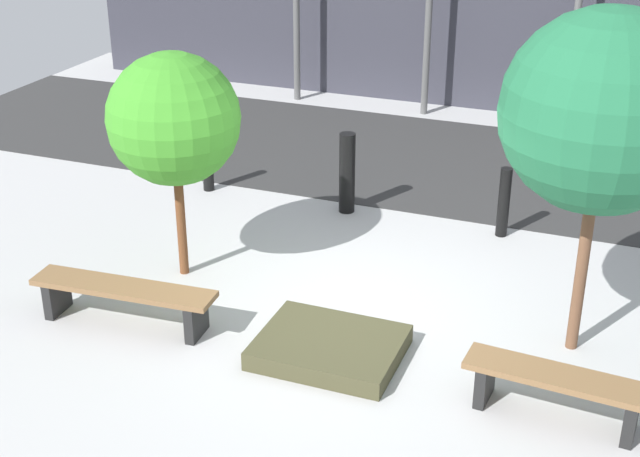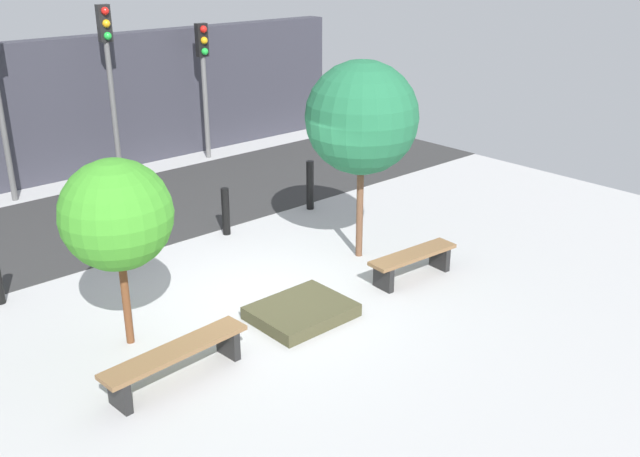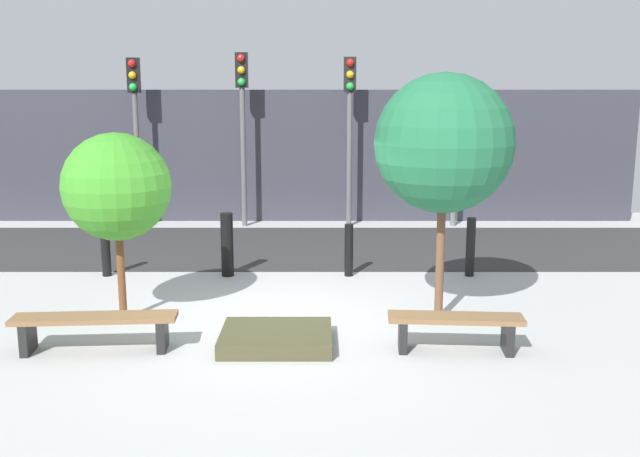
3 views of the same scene
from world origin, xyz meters
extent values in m
plane|color=#ADADAD|center=(0.00, 0.00, 0.00)|extent=(18.00, 18.00, 0.00)
cube|color=#303030|center=(0.00, 4.87, 0.01)|extent=(18.00, 4.02, 0.01)
cube|color=#33333D|center=(0.00, 8.05, 1.57)|extent=(16.20, 0.50, 3.14)
cube|color=black|center=(-3.00, -1.03, 0.20)|extent=(0.13, 0.39, 0.39)
cube|color=black|center=(-1.39, -0.92, 0.20)|extent=(0.13, 0.39, 0.39)
cube|color=brown|center=(-2.19, -0.97, 0.42)|extent=(1.99, 0.52, 0.06)
cube|color=black|center=(1.56, -0.93, 0.19)|extent=(0.13, 0.39, 0.39)
cube|color=black|center=(2.82, -1.02, 0.19)|extent=(0.13, 0.39, 0.39)
cube|color=brown|center=(2.19, -0.97, 0.42)|extent=(1.65, 0.50, 0.06)
cube|color=#424028|center=(0.00, -0.77, 0.10)|extent=(1.38, 1.10, 0.19)
cylinder|color=brown|center=(-2.19, 0.26, 0.73)|extent=(0.11, 0.11, 1.46)
sphere|color=#3D9128|center=(-2.19, 0.26, 1.86)|extent=(1.45, 1.45, 1.45)
cylinder|color=brown|center=(2.19, 0.26, 0.96)|extent=(0.12, 0.12, 1.93)
sphere|color=#216740|center=(2.19, 0.26, 2.44)|extent=(1.86, 1.86, 1.86)
cylinder|color=black|center=(-1.04, 2.61, 0.55)|extent=(0.21, 0.21, 1.09)
cylinder|color=black|center=(1.04, 2.61, 0.45)|extent=(0.15, 0.15, 0.90)
cylinder|color=black|center=(3.11, 2.61, 0.51)|extent=(0.15, 0.15, 1.01)
cylinder|color=#565656|center=(-1.22, 7.19, 1.98)|extent=(0.12, 0.12, 3.96)
cylinder|color=#585858|center=(1.22, 7.19, 1.93)|extent=(0.12, 0.12, 3.86)
cube|color=black|center=(1.22, 7.19, 3.47)|extent=(0.28, 0.16, 0.78)
sphere|color=red|center=(1.22, 7.08, 3.73)|extent=(0.17, 0.17, 0.17)
sphere|color=orange|center=(1.22, 7.08, 3.47)|extent=(0.17, 0.17, 0.17)
sphere|color=green|center=(1.22, 7.08, 3.21)|extent=(0.17, 0.17, 0.17)
cylinder|color=slate|center=(3.66, 7.19, 1.65)|extent=(0.12, 0.12, 3.31)
cube|color=black|center=(3.66, 7.19, 2.92)|extent=(0.28, 0.16, 0.78)
sphere|color=red|center=(3.66, 7.08, 3.18)|extent=(0.17, 0.17, 0.17)
sphere|color=orange|center=(3.66, 7.08, 2.92)|extent=(0.17, 0.17, 0.17)
sphere|color=green|center=(3.66, 7.08, 2.66)|extent=(0.17, 0.17, 0.17)
camera|label=1|loc=(2.61, -7.71, 4.81)|focal=50.00mm
camera|label=2|loc=(-5.90, -7.78, 5.06)|focal=40.00mm
camera|label=3|loc=(0.55, -9.23, 3.14)|focal=40.00mm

